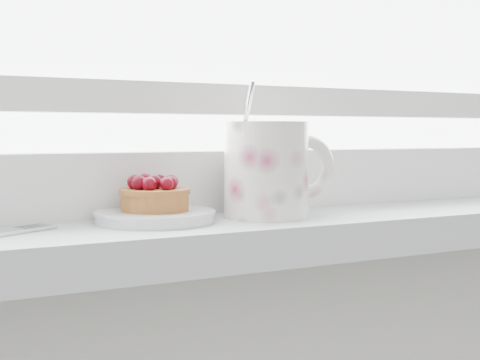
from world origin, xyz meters
TOP-DOWN VIEW (x-y plane):
  - saucer at (-0.05, 1.90)m, footprint 0.12×0.12m
  - raspberry_tart at (-0.05, 1.90)m, footprint 0.07×0.07m
  - floral_mug at (0.07, 1.88)m, footprint 0.13×0.10m

SIDE VIEW (x-z plane):
  - saucer at x=-0.05m, z-range 0.94..0.95m
  - raspberry_tart at x=-0.05m, z-range 0.95..0.99m
  - floral_mug at x=0.07m, z-range 0.92..1.07m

